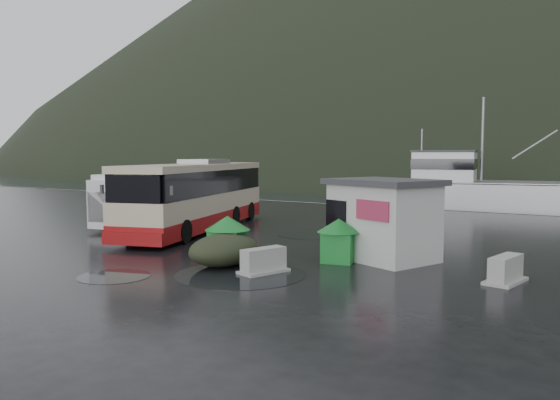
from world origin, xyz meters
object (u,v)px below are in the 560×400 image
Objects in this scene: waste_bin_left at (228,261)px; jersey_barrier_a at (264,273)px; waste_bin_right at (339,262)px; dome_tent at (224,266)px; fishing_trawler at (519,205)px; coach_bus at (198,230)px; white_van at (147,226)px; ticket_kiosk at (383,259)px; jersey_barrier_b at (505,283)px.

jersey_barrier_a is (2.16, -0.94, 0.00)m from waste_bin_left.
waste_bin_right is 3.99m from dome_tent.
waste_bin_right is 0.07× the size of fishing_trawler.
coach_bus is 1.86× the size of white_van.
ticket_kiosk reaches higher than dome_tent.
dome_tent is (6.65, -6.29, 0.00)m from coach_bus.
waste_bin_left is at bearing -109.54° from fishing_trawler.
waste_bin_right is at bearing 67.05° from jersey_barrier_a.
waste_bin_right is 0.96× the size of jersey_barrier_a.
white_van is at bearing -167.19° from ticket_kiosk.
waste_bin_right is 3.13m from jersey_barrier_a.
jersey_barrier_b is (15.14, -3.82, 0.00)m from coach_bus.
waste_bin_left is (6.25, -5.58, 0.00)m from coach_bus.
waste_bin_right is 5.51m from jersey_barrier_b.
white_van is at bearing 165.39° from waste_bin_right.
white_van is 11.55m from dome_tent.
coach_bus is 25.60m from fishing_trawler.
ticket_kiosk is at bearing -100.73° from fishing_trawler.
waste_bin_left is (9.48, -5.29, 0.00)m from white_van.
jersey_barrier_a is at bearing -112.95° from waste_bin_right.
white_van is at bearing 151.85° from jersey_barrier_a.
white_van is 4.21× the size of jersey_barrier_a.
waste_bin_right is at bearing -26.50° from white_van.
white_van is at bearing -131.52° from fishing_trawler.
jersey_barrier_b is 0.07× the size of fishing_trawler.
dome_tent reaches higher than jersey_barrier_a.
fishing_trawler is (5.14, 28.50, 0.00)m from waste_bin_left.
dome_tent is (-2.98, -2.64, 0.00)m from waste_bin_right.
fishing_trawler is at bearing 45.89° from white_van.
fishing_trawler is at bearing 84.22° from jersey_barrier_a.
coach_bus is at bearing -6.73° from white_van.
dome_tent is at bearing -60.50° from waste_bin_left.
jersey_barrier_b is (8.50, 2.47, 0.00)m from dome_tent.
waste_bin_left is 3.90m from waste_bin_right.
jersey_barrier_b is (18.37, -3.53, 0.00)m from white_van.
jersey_barrier_a is (8.41, -6.52, 0.00)m from coach_bus.
dome_tent is 1.72× the size of jersey_barrier_b.
jersey_barrier_a is at bearing -23.48° from waste_bin_left.
waste_bin_left is at bearing 119.50° from dome_tent.
coach_bus is 11.02m from ticket_kiosk.
ticket_kiosk is (10.77, -2.37, 0.00)m from coach_bus.
waste_bin_left is 2.36m from jersey_barrier_a.
waste_bin_right is at bearing 41.51° from dome_tent.
jersey_barrier_b is at bearing 16.20° from dome_tent.
fishing_trawler is (0.63, 25.29, 0.00)m from ticket_kiosk.
waste_bin_left is 0.59× the size of dome_tent.
waste_bin_left is 1.01× the size of jersey_barrier_a.
jersey_barrier_b is (6.73, 2.70, 0.00)m from jersey_barrier_a.
white_van is at bearing 169.14° from jersey_barrier_b.
waste_bin_left is 0.07× the size of fishing_trawler.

